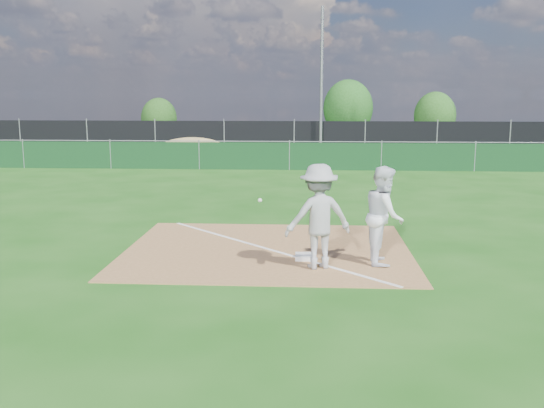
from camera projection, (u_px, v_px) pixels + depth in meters
The scene contains 17 objects.
ground at pixel (285, 187), 21.75m from camera, with size 90.00×90.00×0.00m, color #184D10.
infield_dirt at pixel (268, 250), 12.91m from camera, with size 6.00×5.00×0.02m, color olive.
foul_line at pixel (268, 249), 12.91m from camera, with size 0.08×7.00×0.01m, color white.
green_fence at pixel (289, 156), 26.56m from camera, with size 44.00×0.05×1.20m, color black.
dirt_mound at pixel (192, 149), 30.30m from camera, with size 3.38×2.60×1.17m, color #A38B4F.
black_fence at pixel (294, 137), 34.36m from camera, with size 46.00×0.04×1.80m, color black.
parking_lot at pixel (296, 145), 39.43m from camera, with size 46.00×9.00×0.01m, color black.
light_pole at pixel (321, 81), 33.42m from camera, with size 0.16×0.16×8.00m, color slate.
first_base at pixel (306, 257), 12.14m from camera, with size 0.42×0.42×0.09m, color silver.
play_at_first at pixel (319, 216), 11.37m from camera, with size 1.87×1.10×1.98m.
runner at pixel (384, 215), 11.75m from camera, with size 0.93×0.73×1.92m, color white.
car_left at pixel (199, 133), 39.22m from camera, with size 1.95×4.84×1.65m, color #A2A6AA.
car_mid at pixel (311, 134), 38.14m from camera, with size 1.67×4.79×1.58m, color black.
car_right at pixel (343, 135), 38.94m from camera, with size 1.94×4.76×1.38m, color black.
tree_left at pixel (159, 118), 44.10m from camera, with size 2.57×2.57×3.05m.
tree_mid at pixel (348, 108), 45.26m from camera, with size 3.70×3.70×4.39m.
tree_right at pixel (435, 116), 43.21m from camera, with size 2.94×2.94×3.49m.
Camera 1 is at (0.86, -11.50, 3.27)m, focal length 40.00 mm.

